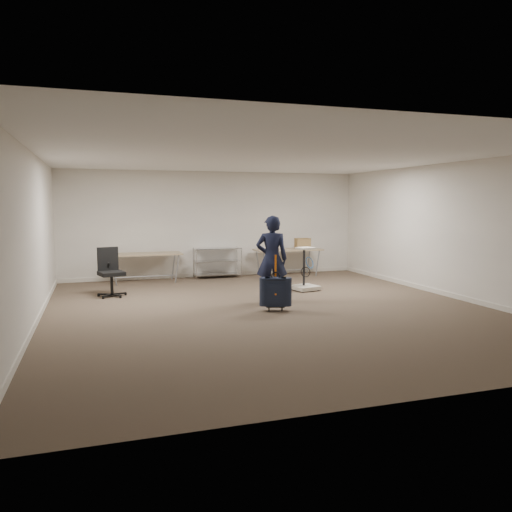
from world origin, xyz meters
name	(u,v)px	position (x,y,z in m)	size (l,w,h in m)	color
ground	(270,309)	(0.00, 0.00, 0.00)	(9.00, 9.00, 0.00)	#443629
room_shell	(248,294)	(0.00, 1.38, 0.05)	(8.00, 9.00, 9.00)	white
folding_table_left	(145,255)	(-1.90, 3.95, 0.68)	(1.80, 0.75, 0.73)	#9E8261
folding_table_right	(288,251)	(1.90, 3.95, 0.68)	(1.80, 0.75, 0.73)	#9E8261
wire_shelf	(217,261)	(0.00, 4.20, 0.44)	(1.22, 0.47, 0.80)	silver
person	(272,259)	(0.27, 0.69, 0.86)	(0.63, 0.41, 1.72)	black
suitcase	(276,292)	(0.05, -0.15, 0.35)	(0.43, 0.33, 1.03)	#151F2F
office_chair	(111,282)	(-2.76, 2.29, 0.31)	(0.62, 0.62, 1.03)	black
equipment_cart	(305,279)	(1.44, 1.70, 0.26)	(0.64, 0.64, 0.98)	#EEEBCD
cardboard_box	(303,244)	(2.30, 3.88, 0.87)	(0.38, 0.29, 0.29)	#9C7848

